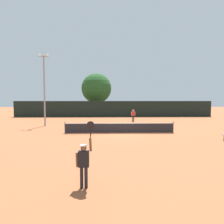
# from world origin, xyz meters

# --- Properties ---
(ground_plane) EXTENTS (120.00, 120.00, 0.00)m
(ground_plane) POSITION_xyz_m (0.00, 0.00, 0.00)
(ground_plane) COLOR #9E5633
(tennis_net) EXTENTS (10.23, 0.08, 1.07)m
(tennis_net) POSITION_xyz_m (0.00, 0.00, 0.51)
(tennis_net) COLOR #232328
(tennis_net) RESTS_ON ground
(perimeter_fence) EXTENTS (35.16, 0.12, 2.83)m
(perimeter_fence) POSITION_xyz_m (0.00, 16.92, 1.41)
(perimeter_fence) COLOR black
(perimeter_fence) RESTS_ON ground
(player_serving) EXTENTS (0.67, 0.38, 2.42)m
(player_serving) POSITION_xyz_m (-1.99, -11.47, 1.05)
(player_serving) COLOR black
(player_serving) RESTS_ON ground
(player_receiving) EXTENTS (0.57, 0.24, 1.67)m
(player_receiving) POSITION_xyz_m (2.58, 9.76, 1.02)
(player_receiving) COLOR red
(player_receiving) RESTS_ON ground
(tennis_ball) EXTENTS (0.07, 0.07, 0.07)m
(tennis_ball) POSITION_xyz_m (2.59, 0.63, 0.03)
(tennis_ball) COLOR #CCE033
(tennis_ball) RESTS_ON ground
(light_pole) EXTENTS (1.18, 0.28, 8.44)m
(light_pole) POSITION_xyz_m (-8.55, 5.28, 4.79)
(light_pole) COLOR gray
(light_pole) RESTS_ON ground
(large_tree) EXTENTS (5.96, 5.96, 8.29)m
(large_tree) POSITION_xyz_m (-3.28, 21.65, 5.29)
(large_tree) COLOR brown
(large_tree) RESTS_ON ground
(parked_car_near) EXTENTS (1.95, 4.22, 1.69)m
(parked_car_near) POSITION_xyz_m (-8.02, 25.69, 0.78)
(parked_car_near) COLOR red
(parked_car_near) RESTS_ON ground
(parked_car_mid) EXTENTS (2.39, 4.40, 1.69)m
(parked_car_mid) POSITION_xyz_m (1.50, 24.11, 0.78)
(parked_car_mid) COLOR #B7B7BC
(parked_car_mid) RESTS_ON ground
(parked_car_far) EXTENTS (1.93, 4.21, 1.69)m
(parked_car_far) POSITION_xyz_m (9.82, 25.23, 0.78)
(parked_car_far) COLOR black
(parked_car_far) RESTS_ON ground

